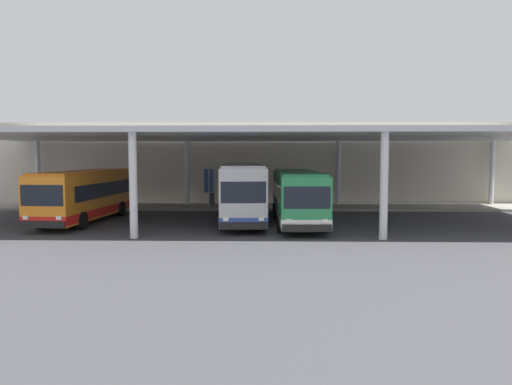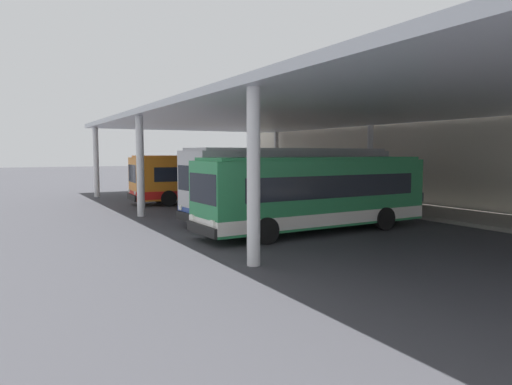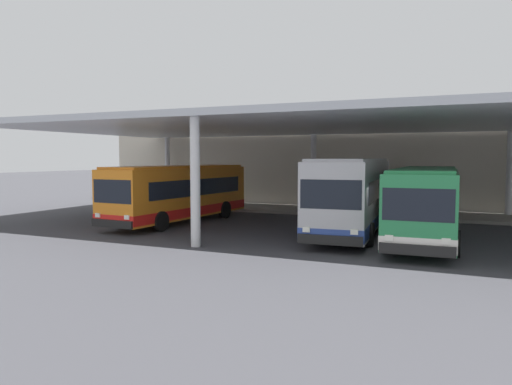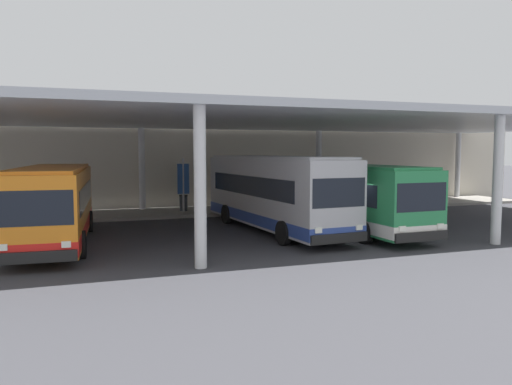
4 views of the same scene
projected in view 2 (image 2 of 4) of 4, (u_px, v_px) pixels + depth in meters
ground_plane at (236, 229)px, 20.46m from camera, size 200.00×200.00×0.00m
platform_kerb at (422, 211)px, 26.16m from camera, size 42.00×4.50×0.18m
station_building_facade at (462, 152)px, 27.45m from camera, size 48.00×1.60×6.83m
canopy_shelter at (336, 112)px, 22.68m from camera, size 40.00×17.00×5.55m
bus_nearest_bay at (210, 178)px, 31.47m from camera, size 3.14×10.66×3.17m
bus_second_bay at (292, 183)px, 23.12m from camera, size 3.36×11.48×3.57m
bus_middle_bay at (315, 193)px, 19.63m from camera, size 2.95×10.60×3.17m
bench_waiting at (409, 199)px, 27.04m from camera, size 1.80×0.45×0.92m
trash_bin at (371, 195)px, 29.45m from camera, size 0.52×0.52×0.98m
banner_sign at (362, 175)px, 29.14m from camera, size 0.70×0.12×3.20m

